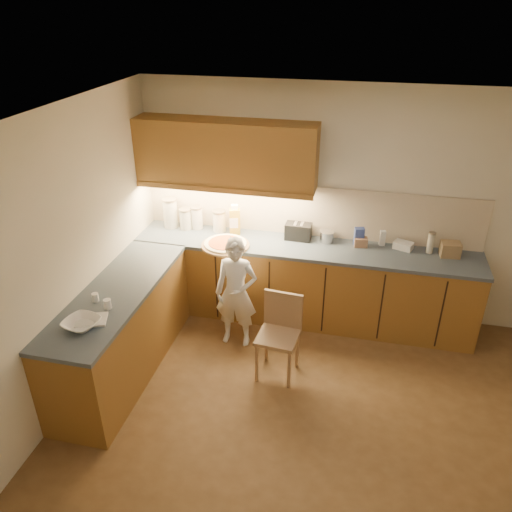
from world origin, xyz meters
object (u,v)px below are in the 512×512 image
at_px(wooden_chair, 280,329).
at_px(oil_jug, 235,221).
at_px(toaster, 298,231).
at_px(pizza_on_board, 226,244).
at_px(child, 236,293).

distance_m(wooden_chair, oil_jug, 1.45).
bearing_deg(toaster, wooden_chair, -87.42).
xyz_separation_m(oil_jug, toaster, (0.72, 0.02, -0.07)).
relative_size(pizza_on_board, child, 0.43).
bearing_deg(wooden_chair, child, 151.30).
height_order(pizza_on_board, toaster, pizza_on_board).
distance_m(child, toaster, 1.01).
bearing_deg(toaster, oil_jug, -176.24).
distance_m(pizza_on_board, wooden_chair, 1.17).
xyz_separation_m(wooden_chair, toaster, (-0.02, 1.13, 0.52)).
bearing_deg(oil_jug, pizza_on_board, -92.71).
bearing_deg(child, oil_jug, 104.69).
height_order(child, toaster, child).
relative_size(pizza_on_board, toaster, 1.80).
bearing_deg(child, pizza_on_board, 117.56).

